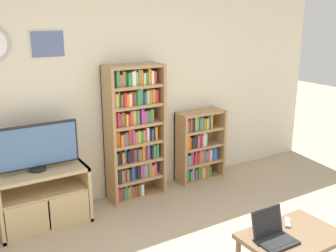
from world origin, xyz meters
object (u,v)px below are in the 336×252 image
bookshelf_short (198,147)px  laptop (273,233)px  television (35,147)px  tv_stand (43,198)px  bookshelf_tall (133,132)px  remote_near_laptop (288,223)px  coffee_table (292,241)px

bookshelf_short → laptop: size_ratio=3.09×
television → laptop: size_ratio=2.83×
tv_stand → bookshelf_short: 2.13m
bookshelf_tall → bookshelf_short: (0.98, 0.02, -0.37)m
laptop → remote_near_laptop: bearing=21.8°
television → laptop: bearing=-56.6°
television → coffee_table: 2.62m
bookshelf_tall → coffee_table: bookshelf_tall is taller
tv_stand → remote_near_laptop: bearing=-49.5°
television → laptop: 2.46m
bookshelf_tall → bookshelf_short: 1.04m
bookshelf_short → remote_near_laptop: bookshelf_short is taller
tv_stand → coffee_table: size_ratio=1.15×
television → remote_near_laptop: bearing=-49.4°
coffee_table → remote_near_laptop: 0.19m
television → laptop: (1.34, -2.03, -0.37)m
remote_near_laptop → laptop: bearing=66.1°
television → coffee_table: television is taller
television → bookshelf_short: (2.14, 0.12, -0.41)m
bookshelf_tall → laptop: bookshelf_tall is taller
coffee_table → laptop: laptop is taller
television → tv_stand: bearing=-39.7°
coffee_table → bookshelf_short: bearing=74.5°
tv_stand → coffee_table: 2.54m
television → bookshelf_tall: bookshelf_tall is taller
remote_near_laptop → bookshelf_short: bearing=-58.3°
tv_stand → television: 0.57m
bookshelf_tall → remote_near_laptop: (0.48, -2.02, -0.38)m
television → remote_near_laptop: 2.56m
laptop → bookshelf_short: bearing=70.7°
remote_near_laptop → coffee_table: bearing=99.4°
bookshelf_short → coffee_table: (-0.61, -2.18, -0.08)m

